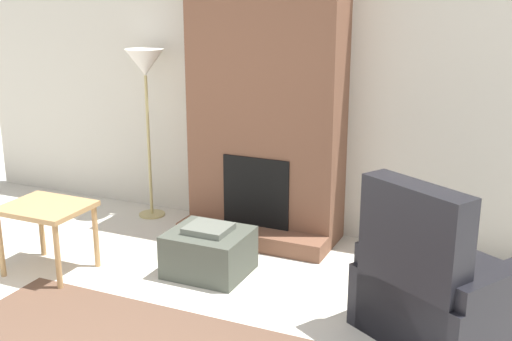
{
  "coord_description": "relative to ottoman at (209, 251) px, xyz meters",
  "views": [
    {
      "loc": [
        2.21,
        -2.17,
        2.23
      ],
      "look_at": [
        0.0,
        2.78,
        0.67
      ],
      "focal_mm": 45.0,
      "sensor_mm": 36.0,
      "label": 1
    }
  ],
  "objects": [
    {
      "name": "wall_back",
      "position": [
        0.07,
        1.25,
        1.11
      ],
      "size": [
        6.86,
        0.06,
        2.6
      ],
      "primitive_type": "cube",
      "color": "beige",
      "rests_on": "ground_plane"
    },
    {
      "name": "armchair",
      "position": [
        1.81,
        -0.24,
        0.13
      ],
      "size": [
        1.24,
        1.23,
        1.09
      ],
      "rotation": [
        0.0,
        0.0,
        2.6
      ],
      "color": "black",
      "rests_on": "ground_plane"
    },
    {
      "name": "side_table",
      "position": [
        -1.19,
        -0.49,
        0.3
      ],
      "size": [
        0.65,
        0.54,
        0.57
      ],
      "color": "tan",
      "rests_on": "ground_plane"
    },
    {
      "name": "ottoman",
      "position": [
        0.0,
        0.0,
        0.0
      ],
      "size": [
        0.62,
        0.55,
        0.41
      ],
      "color": "#474C42",
      "rests_on": "ground_plane"
    },
    {
      "name": "floor_lamp_left",
      "position": [
        -1.17,
        0.96,
        1.27
      ],
      "size": [
        0.37,
        0.37,
        1.66
      ],
      "color": "tan",
      "rests_on": "ground_plane"
    },
    {
      "name": "fireplace",
      "position": [
        0.07,
        0.98,
        1.07
      ],
      "size": [
        1.38,
        0.7,
        2.6
      ],
      "color": "brown",
      "rests_on": "ground_plane"
    }
  ]
}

